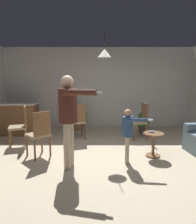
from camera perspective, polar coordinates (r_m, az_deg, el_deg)
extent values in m
plane|color=beige|center=(4.41, -0.21, -13.19)|extent=(7.68, 7.68, 0.00)
cube|color=silver|center=(7.29, -0.23, 6.61)|extent=(6.40, 0.10, 2.70)
cylinder|color=brown|center=(5.49, 22.99, -9.03)|extent=(0.05, 0.05, 0.06)
cube|color=brown|center=(6.79, -21.40, -1.84)|extent=(1.20, 0.60, 0.91)
cube|color=beige|center=(6.72, -21.63, 2.14)|extent=(1.26, 0.66, 0.04)
cylinder|color=brown|center=(4.67, 14.67, -5.69)|extent=(0.44, 0.44, 0.03)
cylinder|color=brown|center=(4.74, 14.54, -8.73)|extent=(0.06, 0.06, 0.49)
cylinder|color=brown|center=(4.81, 14.43, -11.34)|extent=(0.31, 0.31, 0.03)
cylinder|color=tan|center=(4.11, -7.68, -8.52)|extent=(0.13, 0.13, 0.87)
cylinder|color=tan|center=(3.94, -8.62, -9.29)|extent=(0.13, 0.13, 0.87)
cylinder|color=#4C261E|center=(3.86, -8.39, 1.70)|extent=(0.35, 0.35, 0.62)
sphere|color=#D8AD8C|center=(3.83, -8.54, 8.05)|extent=(0.24, 0.24, 0.24)
cylinder|color=#4C261E|center=(4.05, -7.36, 1.62)|extent=(0.10, 0.10, 0.58)
cylinder|color=#4C261E|center=(3.55, -5.26, 5.32)|extent=(0.59, 0.23, 0.10)
cube|color=white|center=(3.46, -0.18, 5.26)|extent=(0.13, 0.06, 0.04)
cylinder|color=tan|center=(4.35, 7.67, -9.77)|extent=(0.08, 0.08, 0.55)
cylinder|color=tan|center=(4.24, 7.72, -10.27)|extent=(0.08, 0.08, 0.55)
cylinder|color=navy|center=(4.16, 7.83, -3.92)|extent=(0.22, 0.22, 0.39)
sphere|color=tan|center=(4.11, 7.91, -0.27)|extent=(0.15, 0.15, 0.15)
cylinder|color=navy|center=(4.29, 7.77, -3.79)|extent=(0.06, 0.06, 0.37)
cylinder|color=navy|center=(4.02, 10.55, -2.09)|extent=(0.37, 0.10, 0.06)
cube|color=white|center=(4.04, 13.56, -2.12)|extent=(0.13, 0.05, 0.04)
cylinder|color=brown|center=(5.45, -19.23, -6.81)|extent=(0.04, 0.04, 0.45)
cylinder|color=brown|center=(5.80, -19.16, -5.86)|extent=(0.04, 0.04, 0.45)
cylinder|color=brown|center=(5.47, -23.02, -6.97)|extent=(0.04, 0.04, 0.45)
cylinder|color=brown|center=(5.82, -22.72, -6.01)|extent=(0.04, 0.04, 0.45)
cube|color=#997F60|center=(5.57, -21.18, -3.92)|extent=(0.53, 0.53, 0.05)
cube|color=brown|center=(5.51, -19.38, -1.04)|extent=(0.15, 0.37, 0.50)
cylinder|color=brown|center=(5.89, 12.75, -5.34)|extent=(0.04, 0.04, 0.45)
cylinder|color=brown|center=(6.21, 11.48, -4.54)|extent=(0.04, 0.04, 0.45)
cylinder|color=brown|center=(5.76, 9.42, -5.56)|extent=(0.04, 0.04, 0.45)
cylinder|color=brown|center=(6.09, 8.31, -4.72)|extent=(0.04, 0.04, 0.45)
cube|color=#997F60|center=(5.93, 10.56, -2.69)|extent=(0.48, 0.48, 0.05)
cube|color=brown|center=(5.95, 12.36, -0.01)|extent=(0.10, 0.38, 0.50)
cylinder|color=brown|center=(4.55, -17.00, -9.87)|extent=(0.04, 0.04, 0.45)
cylinder|color=brown|center=(4.71, -13.07, -9.04)|extent=(0.04, 0.04, 0.45)
cylinder|color=brown|center=(4.86, -18.97, -8.75)|extent=(0.04, 0.04, 0.45)
cylinder|color=brown|center=(5.01, -15.22, -8.01)|extent=(0.04, 0.04, 0.45)
cube|color=#997F60|center=(4.71, -16.20, -6.01)|extent=(0.59, 0.59, 0.05)
cube|color=brown|center=(4.48, -15.21, -3.11)|extent=(0.30, 0.29, 0.50)
cylinder|color=brown|center=(5.74, -7.18, -5.56)|extent=(0.04, 0.04, 0.45)
cylinder|color=brown|center=(5.83, -3.70, -5.28)|extent=(0.04, 0.04, 0.45)
cylinder|color=brown|center=(6.08, -7.91, -4.73)|extent=(0.04, 0.04, 0.45)
cylinder|color=brown|center=(6.16, -4.62, -4.49)|extent=(0.04, 0.04, 0.45)
cube|color=tan|center=(5.89, -5.89, -2.65)|extent=(0.54, 0.54, 0.05)
cube|color=brown|center=(5.66, -5.48, -0.30)|extent=(0.37, 0.16, 0.50)
cylinder|color=#4C4742|center=(6.72, 11.80, -4.62)|extent=(0.24, 0.24, 0.19)
sphere|color=#2D6B33|center=(6.67, 11.86, -2.60)|extent=(0.42, 0.42, 0.42)
sphere|color=#2D6B33|center=(6.64, 11.91, -1.37)|extent=(0.31, 0.31, 0.31)
cylinder|color=brown|center=(6.96, -5.69, -3.66)|extent=(0.35, 0.35, 0.27)
sphere|color=#387F3D|center=(6.89, -5.73, -0.87)|extent=(0.59, 0.59, 0.59)
sphere|color=#387F3D|center=(6.86, -5.76, 0.85)|extent=(0.45, 0.45, 0.45)
cube|color=white|center=(4.68, 14.11, -5.22)|extent=(0.13, 0.05, 0.04)
cone|color=silver|center=(5.06, 1.57, 15.67)|extent=(0.32, 0.32, 0.20)
cylinder|color=black|center=(5.09, 1.58, 18.69)|extent=(0.01, 0.01, 0.36)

